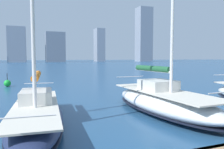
# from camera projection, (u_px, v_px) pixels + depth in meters

# --- Properties ---
(city_skyline) EXTENTS (173.73, 23.84, 51.32)m
(city_skyline) POSITION_uv_depth(u_px,v_px,m) (29.00, 36.00, 150.00)
(city_skyline) COLOR gray
(city_skyline) RESTS_ON ground
(sailboat_forest) EXTENTS (3.28, 8.44, 10.05)m
(sailboat_forest) POSITION_uv_depth(u_px,v_px,m) (163.00, 101.00, 11.84)
(sailboat_forest) COLOR silver
(sailboat_forest) RESTS_ON ground
(sailboat_orange) EXTENTS (2.86, 8.86, 12.59)m
(sailboat_orange) POSITION_uv_depth(u_px,v_px,m) (36.00, 112.00, 9.66)
(sailboat_orange) COLOR navy
(sailboat_orange) RESTS_ON ground
(channel_buoy) EXTENTS (0.70, 0.70, 1.40)m
(channel_buoy) POSITION_uv_depth(u_px,v_px,m) (7.00, 83.00, 22.81)
(channel_buoy) COLOR green
(channel_buoy) RESTS_ON ground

